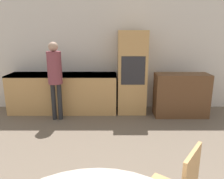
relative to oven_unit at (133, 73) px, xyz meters
name	(u,v)px	position (x,y,z in m)	size (l,w,h in m)	color
wall_back	(114,54)	(-0.41, 0.34, 0.39)	(6.39, 0.05, 2.60)	silver
kitchen_counter	(64,92)	(-1.55, -0.01, -0.46)	(2.40, 0.60, 0.88)	tan
oven_unit	(133,73)	(0.00, 0.00, 0.00)	(0.63, 0.59, 1.83)	tan
sideboard	(182,95)	(1.05, -0.27, -0.45)	(1.14, 0.45, 0.94)	brown
person_standing	(56,72)	(-1.59, -0.49, 0.09)	(0.29, 0.29, 1.61)	#262628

